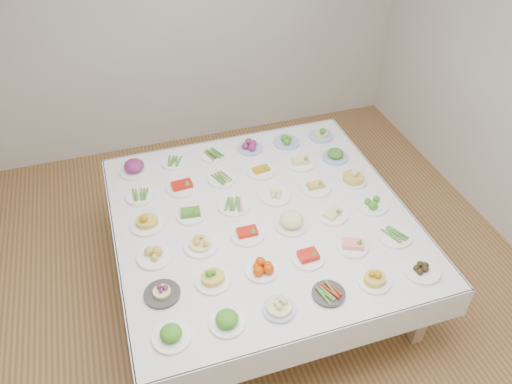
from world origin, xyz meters
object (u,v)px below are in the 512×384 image
object	(u,v)px
display_table	(262,222)
dish_35	(321,132)
dish_18	(146,219)
dish_0	(171,333)

from	to	relation	value
display_table	dish_35	world-z (taller)	dish_35
dish_18	dish_0	bearing A→B (deg)	-90.42
dish_0	dish_18	xyz separation A→B (m)	(0.01, 1.06, 0.02)
dish_0	dish_18	world-z (taller)	dish_18
dish_18	dish_35	xyz separation A→B (m)	(1.77, 0.71, -0.02)
display_table	dish_18	world-z (taller)	dish_18
display_table	dish_0	xyz separation A→B (m)	(-0.89, -0.89, 0.12)
dish_0	dish_35	world-z (taller)	dish_0
dish_18	dish_35	distance (m)	1.91
display_table	dish_18	bearing A→B (deg)	168.99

